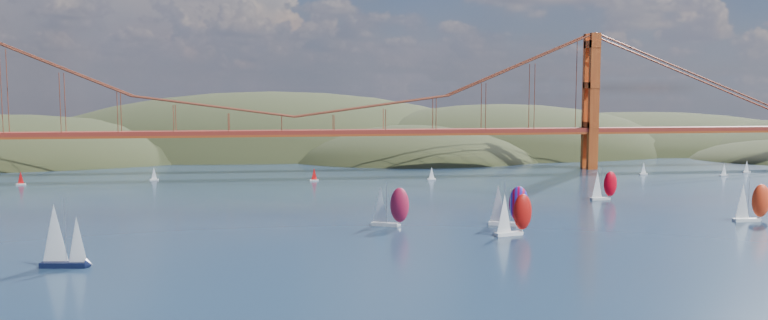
{
  "coord_description": "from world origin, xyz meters",
  "views": [
    {
      "loc": [
        -7.03,
        -110.36,
        32.96
      ],
      "look_at": [
        21.86,
        90.0,
        13.46
      ],
      "focal_mm": 35.0,
      "sensor_mm": 36.0,
      "label": 1
    }
  ],
  "objects": [
    {
      "name": "racer_2",
      "position": [
        109.17,
        57.9,
        4.99
      ],
      "size": [
        9.2,
        3.77,
        10.57
      ],
      "rotation": [
        0.0,
        0.0,
        -0.03
      ],
      "color": "white",
      "rests_on": "ground"
    },
    {
      "name": "ground",
      "position": [
        0.0,
        0.0,
        0.0
      ],
      "size": [
        1200.0,
        1200.0,
        0.0
      ],
      "primitive_type": "plane",
      "color": "black",
      "rests_on": "ground"
    },
    {
      "name": "distant_boat_4",
      "position": [
        131.53,
        156.07,
        2.41
      ],
      "size": [
        3.0,
        2.0,
        4.7
      ],
      "color": "silver",
      "rests_on": "ground"
    },
    {
      "name": "bridge",
      "position": [
        -1.75,
        180.0,
        32.23
      ],
      "size": [
        552.0,
        12.0,
        55.0
      ],
      "color": "maroon",
      "rests_on": "ground"
    },
    {
      "name": "racer_rwb",
      "position": [
        47.78,
        61.18,
        5.16
      ],
      "size": [
        9.74,
        6.77,
        10.91
      ],
      "rotation": [
        0.0,
        0.0,
        -0.41
      ],
      "color": "white",
      "rests_on": "ground"
    },
    {
      "name": "sloop_navy",
      "position": [
        -46.5,
        32.25,
        5.81
      ],
      "size": [
        8.71,
        5.28,
        13.16
      ],
      "rotation": [
        0.0,
        0.0,
        -0.13
      ],
      "color": "black",
      "rests_on": "ground"
    },
    {
      "name": "racer_0",
      "position": [
        19.49,
        64.43,
        5.05
      ],
      "size": [
        9.51,
        6.83,
        10.68
      ],
      "rotation": [
        0.0,
        0.0,
        -0.44
      ],
      "color": "silver",
      "rests_on": "ground"
    },
    {
      "name": "distant_boat_5",
      "position": [
        159.66,
        148.07,
        2.41
      ],
      "size": [
        3.0,
        2.0,
        4.7
      ],
      "color": "silver",
      "rests_on": "ground"
    },
    {
      "name": "distant_boat_3",
      "position": [
        -50.66,
        164.5,
        2.41
      ],
      "size": [
        3.0,
        2.0,
        4.7
      ],
      "color": "silver",
      "rests_on": "ground"
    },
    {
      "name": "distant_boat_8",
      "position": [
        48.08,
        151.73,
        2.41
      ],
      "size": [
        3.0,
        2.0,
        4.7
      ],
      "color": "silver",
      "rests_on": "ground"
    },
    {
      "name": "headlands",
      "position": [
        44.95,
        278.29,
        -12.46
      ],
      "size": [
        725.0,
        225.0,
        96.0
      ],
      "color": "black",
      "rests_on": "ground"
    },
    {
      "name": "distant_boat_9",
      "position": [
        6.07,
        154.64,
        2.41
      ],
      "size": [
        3.0,
        2.0,
        4.7
      ],
      "color": "silver",
      "rests_on": "ground"
    },
    {
      "name": "racer_3",
      "position": [
        88.53,
        97.36,
        4.49
      ],
      "size": [
        8.39,
        3.75,
        9.51
      ],
      "rotation": [
        0.0,
        0.0,
        0.1
      ],
      "color": "silver",
      "rests_on": "ground"
    },
    {
      "name": "distant_boat_2",
      "position": [
        -93.71,
        158.05,
        2.41
      ],
      "size": [
        3.0,
        2.0,
        4.7
      ],
      "color": "silver",
      "rests_on": "ground"
    },
    {
      "name": "distant_boat_6",
      "position": [
        174.9,
        157.01,
        2.41
      ],
      "size": [
        3.0,
        2.0,
        4.7
      ],
      "color": "silver",
      "rests_on": "ground"
    },
    {
      "name": "racer_1",
      "position": [
        45.33,
        49.61,
        4.95
      ],
      "size": [
        9.35,
        5.26,
        10.48
      ],
      "rotation": [
        0.0,
        0.0,
        0.24
      ],
      "color": "white",
      "rests_on": "ground"
    }
  ]
}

